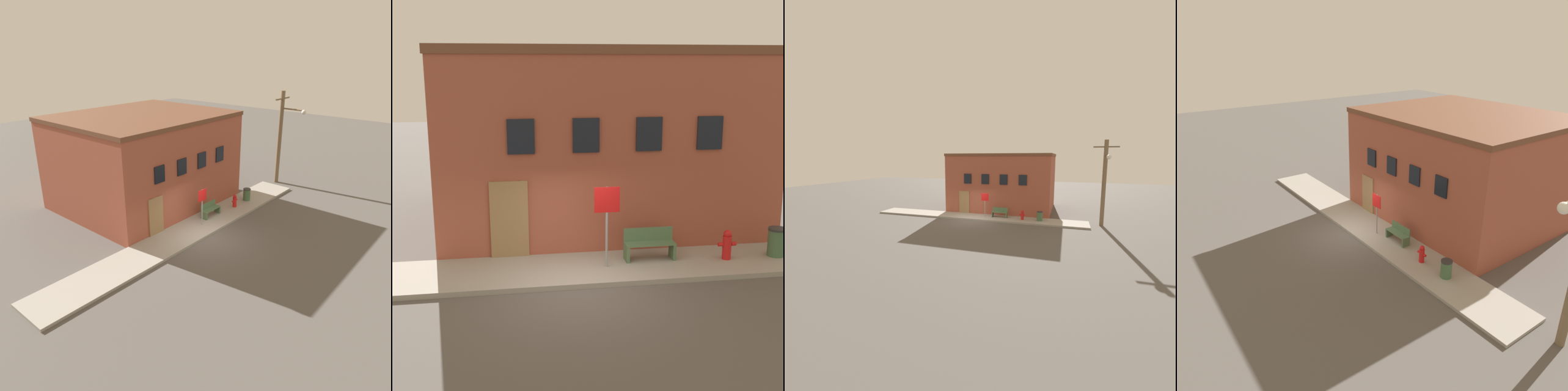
# 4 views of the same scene
# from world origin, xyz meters

# --- Properties ---
(ground_plane) EXTENTS (80.00, 80.00, 0.00)m
(ground_plane) POSITION_xyz_m (0.00, 0.00, 0.00)
(ground_plane) COLOR #56514C
(sidewalk) EXTENTS (18.70, 2.21, 0.13)m
(sidewalk) POSITION_xyz_m (0.00, 1.10, 0.07)
(sidewalk) COLOR #9E998E
(sidewalk) RESTS_ON ground
(brick_building) EXTENTS (9.77, 8.12, 5.65)m
(brick_building) POSITION_xyz_m (1.39, 6.21, 2.83)
(brick_building) COLOR #9E4C38
(brick_building) RESTS_ON ground
(fire_hydrant) EXTENTS (0.49, 0.23, 0.80)m
(fire_hydrant) POSITION_xyz_m (4.13, 1.09, 0.53)
(fire_hydrant) COLOR red
(fire_hydrant) RESTS_ON sidewalk
(stop_sign) EXTENTS (0.64, 0.06, 2.08)m
(stop_sign) POSITION_xyz_m (0.88, 1.02, 1.59)
(stop_sign) COLOR gray
(stop_sign) RESTS_ON sidewalk
(bench) EXTENTS (1.32, 0.44, 0.82)m
(bench) POSITION_xyz_m (2.11, 1.42, 0.53)
(bench) COLOR #4C6B47
(bench) RESTS_ON sidewalk
(trash_bin) EXTENTS (0.48, 0.48, 0.77)m
(trash_bin) POSITION_xyz_m (5.54, 1.13, 0.52)
(trash_bin) COLOR #426642
(trash_bin) RESTS_ON sidewalk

